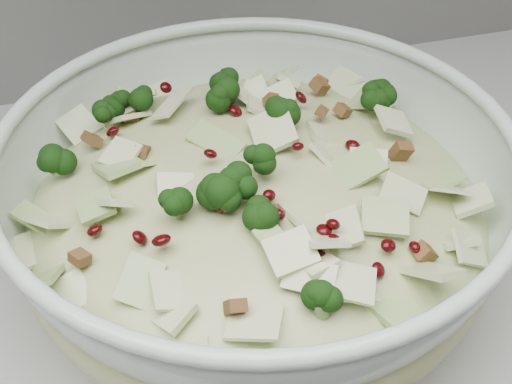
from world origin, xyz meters
TOP-DOWN VIEW (x-y plane):
  - mixing_bowl at (-0.34, 1.60)m, footprint 0.45×0.45m
  - salad at (-0.34, 1.60)m, footprint 0.38×0.38m

SIDE VIEW (x-z plane):
  - mixing_bowl at x=-0.34m, z-range 0.90..1.07m
  - salad at x=-0.34m, z-range 0.93..1.09m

